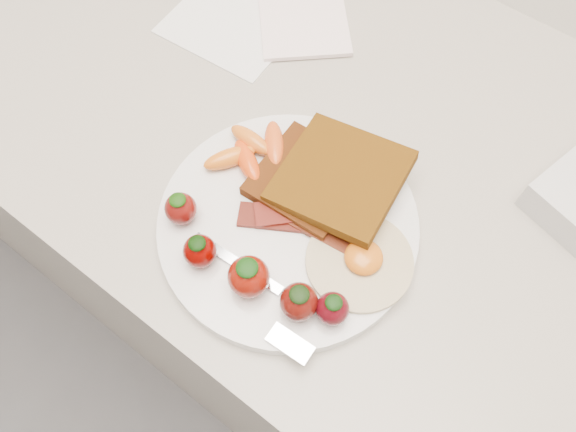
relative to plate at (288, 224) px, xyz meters
The scene contains 11 objects.
counter 0.48m from the plate, 79.13° to the left, with size 2.00×0.60×0.90m, color gray.
plate is the anchor object (origin of this frame).
toast_lower 0.05m from the plate, 101.98° to the left, with size 0.10×0.10×0.01m, color #371C07.
toast_upper 0.07m from the plate, 73.14° to the left, with size 0.12×0.12×0.01m, color #311D06.
fried_egg 0.09m from the plate, ahead, with size 0.12×0.12×0.02m.
bacon_strips 0.02m from the plate, 44.84° to the left, with size 0.13×0.11×0.01m.
baby_carrots 0.09m from the plate, 153.80° to the left, with size 0.08×0.10×0.02m.
strawberries 0.08m from the plate, 81.92° to the right, with size 0.21×0.06×0.05m.
fork 0.09m from the plate, 70.28° to the right, with size 0.16×0.05×0.00m.
paper_sheet 0.33m from the plate, 136.09° to the left, with size 0.16×0.21×0.00m, color white.
notepad 0.31m from the plate, 123.54° to the left, with size 0.11×0.16×0.01m, color white.
Camera 1 is at (0.13, 1.36, 1.43)m, focal length 35.00 mm.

